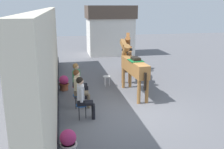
% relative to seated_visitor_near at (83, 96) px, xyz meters
% --- Properties ---
extents(ground_plane, '(40.00, 40.00, 0.00)m').
position_rel_seated_visitor_near_xyz_m(ground_plane, '(1.60, 3.11, -0.78)').
color(ground_plane, slate).
extents(pub_facade_wall, '(0.34, 14.00, 3.40)m').
position_rel_seated_visitor_near_xyz_m(pub_facade_wall, '(-0.95, 1.61, 0.76)').
color(pub_facade_wall, beige).
rests_on(pub_facade_wall, ground_plane).
extents(distant_cottage, '(3.40, 2.60, 3.50)m').
position_rel_seated_visitor_near_xyz_m(distant_cottage, '(3.00, 10.96, 1.02)').
color(distant_cottage, silver).
rests_on(distant_cottage, ground_plane).
extents(seated_visitor_near, '(0.61, 0.49, 1.39)m').
position_rel_seated_visitor_near_xyz_m(seated_visitor_near, '(0.00, 0.00, 0.00)').
color(seated_visitor_near, '#194C99').
rests_on(seated_visitor_near, ground_plane).
extents(seated_visitor_middle, '(0.61, 0.49, 1.39)m').
position_rel_seated_visitor_near_xyz_m(seated_visitor_middle, '(-0.04, 0.95, 0.00)').
color(seated_visitor_middle, '#194C99').
rests_on(seated_visitor_middle, ground_plane).
extents(seated_visitor_far, '(0.61, 0.49, 1.39)m').
position_rel_seated_visitor_near_xyz_m(seated_visitor_far, '(-0.00, 1.93, 0.00)').
color(seated_visitor_far, red).
rests_on(seated_visitor_far, ground_plane).
extents(saddled_horse_near, '(0.56, 3.00, 2.06)m').
position_rel_seated_visitor_near_xyz_m(saddled_horse_near, '(2.21, 2.01, 0.38)').
color(saddled_horse_near, '#9E6B38').
rests_on(saddled_horse_near, ground_plane).
extents(saddled_horse_far, '(1.10, 2.92, 2.06)m').
position_rel_seated_visitor_near_xyz_m(saddled_horse_far, '(2.62, 4.56, 0.38)').
color(saddled_horse_far, brown).
rests_on(saddled_horse_far, ground_plane).
extents(flower_planter_nearest, '(0.43, 0.43, 0.64)m').
position_rel_seated_visitor_near_xyz_m(flower_planter_nearest, '(-0.54, -1.94, -0.44)').
color(flower_planter_nearest, beige).
rests_on(flower_planter_nearest, ground_plane).
extents(flower_planter_farthest, '(0.43, 0.43, 0.64)m').
position_rel_seated_visitor_near_xyz_m(flower_planter_farthest, '(-0.54, 3.04, -0.44)').
color(flower_planter_farthest, '#A85638').
rests_on(flower_planter_farthest, ground_plane).
extents(spare_stool_white, '(0.32, 0.32, 0.46)m').
position_rel_seated_visitor_near_xyz_m(spare_stool_white, '(1.33, 3.23, -0.38)').
color(spare_stool_white, white).
rests_on(spare_stool_white, ground_plane).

